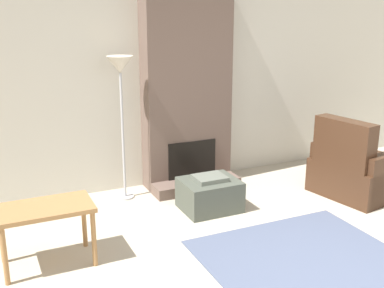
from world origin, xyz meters
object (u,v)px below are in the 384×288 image
at_px(side_table, 45,214).
at_px(floor_lamp_left, 120,75).
at_px(armchair, 358,171).
at_px(ottoman, 210,194).

height_order(side_table, floor_lamp_left, floor_lamp_left).
relative_size(armchair, side_table, 1.41).
relative_size(ottoman, armchair, 0.55).
xyz_separation_m(armchair, floor_lamp_left, (-2.62, 1.06, 1.18)).
distance_m(armchair, side_table, 3.71).
distance_m(ottoman, side_table, 1.93).
relative_size(armchair, floor_lamp_left, 0.68).
xyz_separation_m(ottoman, armchair, (1.85, -0.32, 0.11)).
height_order(ottoman, floor_lamp_left, floor_lamp_left).
height_order(ottoman, armchair, armchair).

